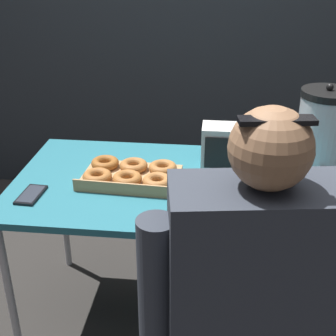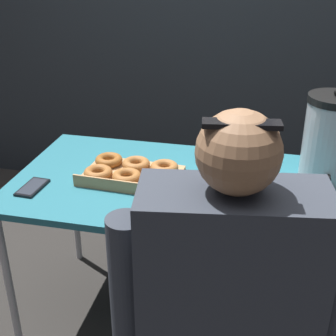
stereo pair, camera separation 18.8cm
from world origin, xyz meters
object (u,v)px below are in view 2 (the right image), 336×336
Objects in this scene: donut_box at (131,172)px; space_heater at (225,150)px; coffee_urn at (330,138)px; cell_phone at (32,187)px.

space_heater is (0.37, 0.16, 0.07)m from donut_box.
cell_phone is at bearing -162.71° from coffee_urn.
coffee_urn is at bearing 2.55° from space_heater.
donut_box is at bearing -167.18° from coffee_urn.
space_heater reaches higher than cell_phone.
cell_phone is (-0.36, -0.18, -0.02)m from donut_box.
donut_box is 0.41m from space_heater.
coffee_urn is at bearing 15.81° from donut_box.
donut_box is at bearing -156.58° from space_heater.
space_heater is at bearing 26.41° from donut_box.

